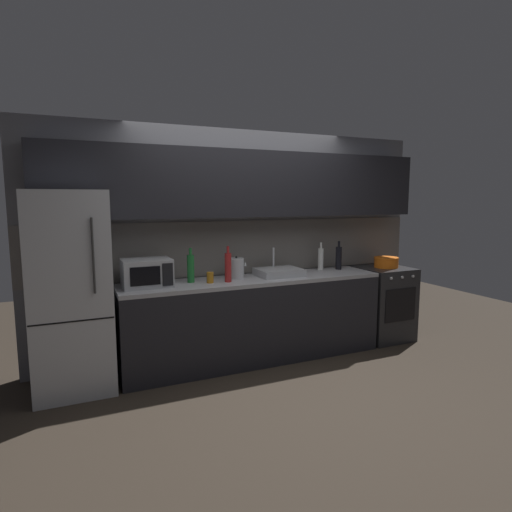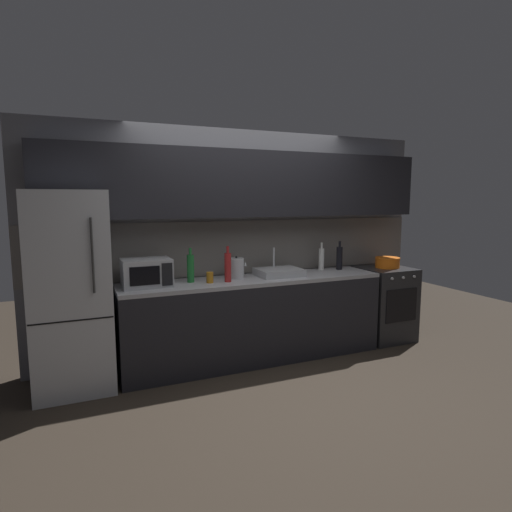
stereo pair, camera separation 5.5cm
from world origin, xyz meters
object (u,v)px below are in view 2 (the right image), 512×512
Objects in this scene: kettle at (236,268)px; mug_amber at (210,277)px; wine_bottle_white at (321,259)px; wine_bottle_green at (191,268)px; cooking_pot at (387,262)px; wine_bottle_dark at (339,258)px; wine_bottle_red at (228,267)px; oven_range at (384,303)px; refrigerator at (71,292)px; microwave at (146,273)px.

mug_amber is at bearing -159.41° from kettle.
wine_bottle_green is at bearing -175.31° from wine_bottle_white.
mug_amber is 0.37× the size of cooking_pot.
wine_bottle_red is at bearing -172.36° from wine_bottle_dark.
kettle is at bearing 177.89° from cooking_pot.
oven_range is 2.51m from wine_bottle_green.
wine_bottle_white is at bearing 167.43° from cooking_pot.
oven_range is (3.57, -0.00, -0.46)m from refrigerator.
microwave is 2.08m from wine_bottle_white.
wine_bottle_green is 2.47m from cooking_pot.
kettle is 0.22m from wine_bottle_red.
refrigerator is at bearing -178.45° from microwave.
cooking_pot is at bearing -0.36° from microwave.
cooking_pot reaches higher than mug_amber.
wine_bottle_red is at bearing -135.33° from kettle.
wine_bottle_white is (-0.81, 0.19, 0.59)m from oven_range.
wine_bottle_red is at bearing -6.70° from microwave.
wine_bottle_red reaches higher than wine_bottle_dark.
wine_bottle_white is at bearing 4.69° from wine_bottle_green.
wine_bottle_green is (1.12, 0.05, 0.14)m from refrigerator.
refrigerator reaches higher than wine_bottle_red.
wine_bottle_red is (-2.09, -0.07, 0.60)m from oven_range.
cooking_pot reaches higher than oven_range.
microwave is at bearing 173.30° from wine_bottle_red.
wine_bottle_red is 1.04× the size of wine_bottle_green.
wine_bottle_white is 0.93× the size of wine_bottle_green.
wine_bottle_red is 1.12× the size of wine_bottle_white.
microwave is at bearing -177.35° from wine_bottle_dark.
cooking_pot is (2.91, -0.02, -0.07)m from microwave.
wine_bottle_green is at bearing 4.37° from microwave.
oven_range is at bearing -2.18° from kettle.
refrigerator is 3.59m from cooking_pot.
kettle is 1.96m from cooking_pot.
wine_bottle_white is at bearing 166.98° from oven_range.
mug_amber is at bearing -31.81° from wine_bottle_green.
refrigerator reaches higher than oven_range.
wine_bottle_dark is (2.29, 0.11, 0.01)m from microwave.
wine_bottle_dark is at bearing 2.22° from kettle.
cooking_pot is at bearing -12.57° from wine_bottle_white.
oven_range is 2.33m from mug_amber.
wine_bottle_white is (-0.21, 0.06, -0.01)m from wine_bottle_dark.
mug_amber is (-1.67, -0.18, -0.09)m from wine_bottle_dark.
refrigerator is 16.62× the size of mug_amber.
mug_amber is (-0.33, -0.13, -0.05)m from kettle.
wine_bottle_red is at bearing -6.84° from mug_amber.
wine_bottle_green is (-2.44, 0.05, 0.60)m from oven_range.
oven_range is 2.63× the size of wine_bottle_dark.
wine_bottle_white is 3.00× the size of mug_amber.
wine_bottle_dark is 1.04× the size of wine_bottle_white.
wine_bottle_white is at bearing 9.31° from mug_amber.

